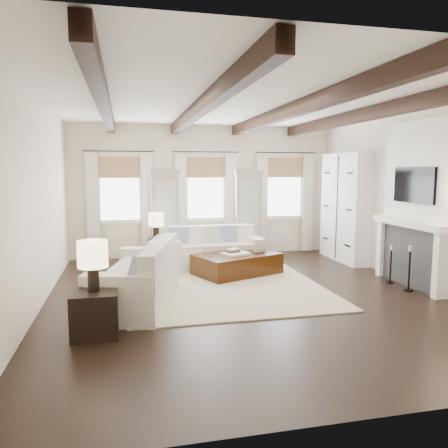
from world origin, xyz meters
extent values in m
plane|color=black|center=(0.00, 0.00, 0.00)|extent=(7.50, 7.50, 0.00)
cube|color=#F0E1CA|center=(0.00, 3.75, 1.60)|extent=(6.50, 0.04, 3.20)
cube|color=#F0E1CA|center=(0.00, -3.75, 1.60)|extent=(6.50, 0.04, 3.20)
cube|color=#F0E1CA|center=(-3.25, 0.00, 1.60)|extent=(0.04, 7.50, 3.20)
cube|color=#F0E1CA|center=(3.25, 0.00, 1.60)|extent=(0.04, 7.50, 3.20)
cube|color=white|center=(0.00, 0.00, 3.20)|extent=(6.50, 7.50, 0.04)
cube|color=black|center=(-2.20, 0.00, 3.08)|extent=(0.16, 7.40, 0.22)
cube|color=black|center=(-0.75, 0.00, 3.08)|extent=(0.16, 7.40, 0.22)
cube|color=black|center=(0.75, 0.00, 3.08)|extent=(0.16, 7.40, 0.22)
cube|color=black|center=(2.20, 0.00, 3.08)|extent=(0.16, 7.40, 0.22)
cube|color=white|center=(-2.05, 3.72, 1.65)|extent=(0.90, 0.03, 1.45)
cube|color=#99724B|center=(-2.05, 3.66, 2.18)|extent=(0.94, 0.04, 0.50)
cube|color=silver|center=(-2.67, 3.62, 1.27)|extent=(0.28, 0.08, 2.50)
cube|color=silver|center=(-1.43, 3.62, 1.27)|extent=(0.28, 0.08, 2.50)
cylinder|color=black|center=(-2.05, 3.61, 2.55)|extent=(1.60, 0.02, 0.02)
cube|color=white|center=(0.00, 3.72, 1.65)|extent=(0.90, 0.03, 1.45)
cube|color=#99724B|center=(0.00, 3.66, 2.18)|extent=(0.94, 0.04, 0.50)
cube|color=silver|center=(-0.62, 3.62, 1.27)|extent=(0.28, 0.08, 2.50)
cube|color=silver|center=(0.62, 3.62, 1.27)|extent=(0.28, 0.08, 2.50)
cylinder|color=black|center=(0.00, 3.61, 2.55)|extent=(1.60, 0.02, 0.02)
cube|color=white|center=(2.05, 3.72, 1.65)|extent=(0.90, 0.03, 1.45)
cube|color=#99724B|center=(2.05, 3.66, 2.18)|extent=(0.94, 0.04, 0.50)
cube|color=silver|center=(1.43, 3.62, 1.27)|extent=(0.28, 0.08, 2.50)
cube|color=silver|center=(2.67, 3.62, 1.27)|extent=(0.28, 0.08, 2.50)
cylinder|color=black|center=(2.05, 3.61, 2.55)|extent=(1.60, 0.02, 0.02)
cube|color=#A8A195|center=(-1.02, 3.53, 1.00)|extent=(0.64, 0.38, 2.00)
cube|color=#B2B7BA|center=(-1.02, 3.33, 1.15)|extent=(0.48, 0.02, 1.40)
cube|color=#A8A195|center=(-1.02, 3.53, 2.06)|extent=(0.70, 0.42, 0.12)
cube|color=#A8A195|center=(1.02, 3.53, 1.00)|extent=(0.64, 0.38, 2.00)
cube|color=#B2B7BA|center=(1.02, 3.33, 1.15)|extent=(0.48, 0.02, 1.40)
cube|color=#A8A195|center=(1.02, 3.53, 2.06)|extent=(0.70, 0.42, 0.12)
cube|color=#2A2A2C|center=(3.16, 0.00, 0.55)|extent=(0.18, 1.50, 1.10)
cube|color=black|center=(3.13, 0.00, 0.40)|extent=(0.10, 0.90, 0.70)
cube|color=white|center=(3.12, -0.82, 0.55)|extent=(0.26, 0.14, 1.10)
cube|color=white|center=(3.12, 0.82, 0.55)|extent=(0.26, 0.14, 1.10)
cube|color=white|center=(3.09, 0.00, 1.16)|extent=(0.32, 1.90, 0.12)
cube|color=white|center=(3.20, 0.00, 2.10)|extent=(0.10, 1.90, 1.80)
cube|color=black|center=(3.13, 0.00, 1.85)|extent=(0.07, 1.10, 0.64)
cube|color=silver|center=(3.05, 2.35, 1.25)|extent=(0.40, 1.70, 2.50)
cube|color=black|center=(2.84, 2.35, 1.25)|extent=(0.01, 0.02, 2.40)
cube|color=#BDB697|center=(-0.23, 1.06, 0.01)|extent=(3.48, 4.50, 0.02)
cube|color=silver|center=(-0.07, 2.30, 0.20)|extent=(2.06, 0.94, 0.39)
cube|color=silver|center=(-0.07, 2.65, 0.64)|extent=(1.96, 0.23, 0.49)
cube|color=silver|center=(-0.97, 2.29, 0.52)|extent=(0.26, 0.88, 0.25)
cube|color=silver|center=(0.83, 2.30, 0.52)|extent=(0.26, 0.88, 0.25)
cube|color=silver|center=(-0.64, 2.24, 0.46)|extent=(0.55, 0.59, 0.14)
cube|color=silver|center=(-0.07, 2.25, 0.46)|extent=(0.55, 0.59, 0.14)
cube|color=silver|center=(0.50, 2.25, 0.46)|extent=(0.55, 0.59, 0.14)
cube|color=#697DA3|center=(-0.80, 2.48, 0.67)|extent=(0.41, 0.22, 0.43)
cube|color=silver|center=(-0.44, 2.48, 0.67)|extent=(0.41, 0.22, 0.43)
cube|color=beige|center=(-0.07, 2.49, 0.67)|extent=(0.41, 0.22, 0.43)
cube|color=#697DA3|center=(0.30, 2.49, 0.67)|extent=(0.41, 0.22, 0.43)
cube|color=silver|center=(0.66, 2.49, 0.67)|extent=(0.41, 0.22, 0.43)
cube|color=silver|center=(-1.81, 0.01, 0.22)|extent=(1.59, 2.49, 0.44)
cube|color=silver|center=(-1.42, -0.09, 0.71)|extent=(0.78, 2.18, 0.55)
cube|color=silver|center=(-1.56, 0.98, 0.58)|extent=(1.03, 0.52, 0.28)
cube|color=silver|center=(-2.07, -0.97, 0.58)|extent=(1.03, 0.52, 0.28)
cube|color=silver|center=(-1.70, 0.64, 0.51)|extent=(0.79, 0.76, 0.15)
cube|color=silver|center=(-1.86, 0.02, 0.51)|extent=(0.79, 0.76, 0.15)
cube|color=silver|center=(-2.02, -0.59, 0.51)|extent=(0.79, 0.76, 0.15)
cube|color=#697DA3|center=(-1.40, 0.75, 0.75)|extent=(0.35, 0.51, 0.48)
cube|color=silver|center=(-1.54, 0.22, 0.75)|extent=(0.35, 0.51, 0.48)
cube|color=beige|center=(-1.67, -0.31, 0.75)|extent=(0.35, 0.51, 0.48)
cube|color=#697DA3|center=(-1.81, -0.84, 0.75)|extent=(0.35, 0.51, 0.48)
cube|color=black|center=(0.25, 1.55, 0.21)|extent=(1.89, 1.55, 0.43)
cube|color=white|center=(0.21, 1.48, 0.45)|extent=(0.61, 0.54, 0.04)
cube|color=#262628|center=(0.16, 1.54, 0.49)|extent=(0.32, 0.28, 0.04)
cube|color=beige|center=(0.17, 1.56, 0.52)|extent=(0.27, 0.24, 0.03)
cube|color=#262628|center=(0.69, 1.59, 0.44)|extent=(0.29, 0.26, 0.03)
cube|color=black|center=(-2.36, -1.23, 0.29)|extent=(0.58, 0.58, 0.58)
cylinder|color=black|center=(-2.36, -1.23, 0.74)|extent=(0.15, 0.15, 0.32)
cylinder|color=#F9D89E|center=(-2.36, -1.23, 1.07)|extent=(0.38, 0.38, 0.34)
cube|color=black|center=(-1.27, 3.00, 0.28)|extent=(0.38, 0.38, 0.57)
cylinder|color=black|center=(-1.27, 3.00, 0.71)|extent=(0.13, 0.13, 0.28)
cylinder|color=#F9D89E|center=(-1.27, 3.00, 1.00)|extent=(0.34, 0.34, 0.30)
cylinder|color=black|center=(2.90, -0.30, 0.01)|extent=(0.16, 0.16, 0.02)
cylinder|color=black|center=(2.90, -0.30, 0.36)|extent=(0.03, 0.03, 0.72)
cylinder|color=beige|center=(2.90, -0.30, 0.76)|extent=(0.06, 0.06, 0.10)
cylinder|color=black|center=(2.90, 0.25, 0.01)|extent=(0.15, 0.15, 0.02)
cylinder|color=black|center=(2.90, 0.25, 0.32)|extent=(0.03, 0.03, 0.64)
cylinder|color=beige|center=(2.90, 0.25, 0.67)|extent=(0.05, 0.05, 0.09)
camera|label=1|loc=(-1.94, -6.88, 2.12)|focal=35.00mm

